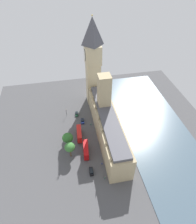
{
  "coord_description": "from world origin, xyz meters",
  "views": [
    {
      "loc": [
        17.9,
        73.99,
        84.56
      ],
      "look_at": [
        1.0,
        -12.01,
        8.36
      ],
      "focal_mm": 31.94,
      "sensor_mm": 36.0,
      "label": 1
    }
  ],
  "objects_px": {
    "parliament_building": "(107,123)",
    "double_decker_bus_far_end": "(79,134)",
    "street_lamp_slot_10": "(66,111)",
    "car_black_by_river_gate": "(91,171)",
    "double_decker_bus_kerbside": "(86,150)",
    "car_dark_green_trailing": "(77,114)",
    "pedestrian_leading": "(91,124)",
    "pedestrian_opposite_hall": "(105,178)",
    "car_blue_corner": "(83,121)",
    "plane_tree_near_tower": "(68,138)",
    "plane_tree_midblock": "(70,147)",
    "pedestrian_under_trees": "(102,163)",
    "clock_tower": "(93,62)"
  },
  "relations": [
    {
      "from": "parliament_building",
      "to": "car_dark_green_trailing",
      "type": "xyz_separation_m",
      "value": [
        14.94,
        -20.06,
        -7.84
      ]
    },
    {
      "from": "double_decker_bus_far_end",
      "to": "double_decker_bus_kerbside",
      "type": "relative_size",
      "value": 1.0
    },
    {
      "from": "car_dark_green_trailing",
      "to": "pedestrian_opposite_hall",
      "type": "bearing_deg",
      "value": 104.81
    },
    {
      "from": "pedestrian_under_trees",
      "to": "plane_tree_near_tower",
      "type": "bearing_deg",
      "value": 48.1
    },
    {
      "from": "parliament_building",
      "to": "pedestrian_under_trees",
      "type": "distance_m",
      "value": 21.85
    },
    {
      "from": "double_decker_bus_kerbside",
      "to": "car_dark_green_trailing",
      "type": "bearing_deg",
      "value": 97.89
    },
    {
      "from": "car_black_by_river_gate",
      "to": "pedestrian_leading",
      "type": "distance_m",
      "value": 32.22
    },
    {
      "from": "double_decker_bus_kerbside",
      "to": "clock_tower",
      "type": "bearing_deg",
      "value": 80.16
    },
    {
      "from": "pedestrian_opposite_hall",
      "to": "street_lamp_slot_10",
      "type": "relative_size",
      "value": 0.28
    },
    {
      "from": "double_decker_bus_kerbside",
      "to": "plane_tree_midblock",
      "type": "distance_m",
      "value": 9.1
    },
    {
      "from": "plane_tree_near_tower",
      "to": "street_lamp_slot_10",
      "type": "bearing_deg",
      "value": -91.94
    },
    {
      "from": "parliament_building",
      "to": "street_lamp_slot_10",
      "type": "distance_m",
      "value": 29.91
    },
    {
      "from": "pedestrian_opposite_hall",
      "to": "plane_tree_near_tower",
      "type": "height_order",
      "value": "plane_tree_near_tower"
    },
    {
      "from": "car_black_by_river_gate",
      "to": "street_lamp_slot_10",
      "type": "xyz_separation_m",
      "value": [
        8.42,
        -43.2,
        3.07
      ]
    },
    {
      "from": "pedestrian_leading",
      "to": "plane_tree_midblock",
      "type": "distance_m",
      "value": 25.46
    },
    {
      "from": "parliament_building",
      "to": "car_blue_corner",
      "type": "xyz_separation_m",
      "value": [
        12.16,
        -12.93,
        -7.84
      ]
    },
    {
      "from": "car_black_by_river_gate",
      "to": "double_decker_bus_far_end",
      "type": "bearing_deg",
      "value": 99.22
    },
    {
      "from": "double_decker_bus_far_end",
      "to": "plane_tree_midblock",
      "type": "relative_size",
      "value": 1.14
    },
    {
      "from": "street_lamp_slot_10",
      "to": "pedestrian_leading",
      "type": "bearing_deg",
      "value": 140.1
    },
    {
      "from": "parliament_building",
      "to": "plane_tree_midblock",
      "type": "height_order",
      "value": "parliament_building"
    },
    {
      "from": "pedestrian_opposite_hall",
      "to": "plane_tree_near_tower",
      "type": "relative_size",
      "value": 0.18
    },
    {
      "from": "double_decker_bus_far_end",
      "to": "car_black_by_river_gate",
      "type": "height_order",
      "value": "double_decker_bus_far_end"
    },
    {
      "from": "double_decker_bus_far_end",
      "to": "pedestrian_opposite_hall",
      "type": "height_order",
      "value": "double_decker_bus_far_end"
    },
    {
      "from": "plane_tree_midblock",
      "to": "pedestrian_under_trees",
      "type": "bearing_deg",
      "value": 151.4
    },
    {
      "from": "clock_tower",
      "to": "car_dark_green_trailing",
      "type": "xyz_separation_m",
      "value": [
        13.21,
        12.98,
        -27.81
      ]
    },
    {
      "from": "parliament_building",
      "to": "street_lamp_slot_10",
      "type": "height_order",
      "value": "parliament_building"
    },
    {
      "from": "pedestrian_leading",
      "to": "double_decker_bus_kerbside",
      "type": "bearing_deg",
      "value": 141.05
    },
    {
      "from": "car_blue_corner",
      "to": "plane_tree_near_tower",
      "type": "bearing_deg",
      "value": 64.55
    },
    {
      "from": "car_black_by_river_gate",
      "to": "plane_tree_midblock",
      "type": "distance_m",
      "value": 15.67
    },
    {
      "from": "pedestrian_under_trees",
      "to": "street_lamp_slot_10",
      "type": "relative_size",
      "value": 0.29
    },
    {
      "from": "clock_tower",
      "to": "plane_tree_midblock",
      "type": "bearing_deg",
      "value": 65.92
    },
    {
      "from": "parliament_building",
      "to": "car_black_by_river_gate",
      "type": "xyz_separation_m",
      "value": [
        12.77,
        22.64,
        -7.84
      ]
    },
    {
      "from": "parliament_building",
      "to": "plane_tree_near_tower",
      "type": "bearing_deg",
      "value": 10.77
    },
    {
      "from": "pedestrian_opposite_hall",
      "to": "double_decker_bus_kerbside",
      "type": "bearing_deg",
      "value": 15.3
    },
    {
      "from": "parliament_building",
      "to": "plane_tree_near_tower",
      "type": "relative_size",
      "value": 6.53
    },
    {
      "from": "double_decker_bus_kerbside",
      "to": "car_black_by_river_gate",
      "type": "distance_m",
      "value": 12.12
    },
    {
      "from": "car_black_by_river_gate",
      "to": "double_decker_bus_kerbside",
      "type": "bearing_deg",
      "value": 96.29
    },
    {
      "from": "street_lamp_slot_10",
      "to": "clock_tower",
      "type": "bearing_deg",
      "value": -147.35
    },
    {
      "from": "pedestrian_leading",
      "to": "pedestrian_opposite_hall",
      "type": "height_order",
      "value": "pedestrian_opposite_hall"
    },
    {
      "from": "car_dark_green_trailing",
      "to": "pedestrian_leading",
      "type": "relative_size",
      "value": 2.84
    },
    {
      "from": "parliament_building",
      "to": "double_decker_bus_far_end",
      "type": "relative_size",
      "value": 5.44
    },
    {
      "from": "pedestrian_under_trees",
      "to": "plane_tree_midblock",
      "type": "height_order",
      "value": "plane_tree_midblock"
    },
    {
      "from": "car_blue_corner",
      "to": "double_decker_bus_far_end",
      "type": "height_order",
      "value": "double_decker_bus_far_end"
    },
    {
      "from": "pedestrian_leading",
      "to": "car_dark_green_trailing",
      "type": "bearing_deg",
      "value": 12.04
    },
    {
      "from": "double_decker_bus_far_end",
      "to": "double_decker_bus_kerbside",
      "type": "height_order",
      "value": "same"
    },
    {
      "from": "clock_tower",
      "to": "street_lamp_slot_10",
      "type": "height_order",
      "value": "clock_tower"
    },
    {
      "from": "pedestrian_under_trees",
      "to": "pedestrian_leading",
      "type": "xyz_separation_m",
      "value": [
        0.69,
        -28.31,
        -0.03
      ]
    },
    {
      "from": "double_decker_bus_far_end",
      "to": "street_lamp_slot_10",
      "type": "distance_m",
      "value": 20.32
    },
    {
      "from": "parliament_building",
      "to": "pedestrian_opposite_hall",
      "type": "bearing_deg",
      "value": 75.21
    },
    {
      "from": "clock_tower",
      "to": "pedestrian_opposite_hall",
      "type": "xyz_separation_m",
      "value": [
        5.42,
        60.13,
        -27.99
      ]
    }
  ]
}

